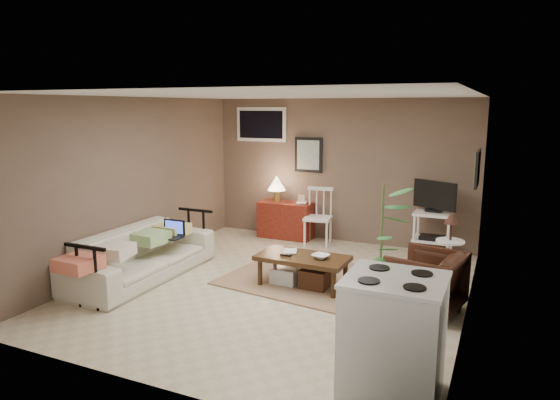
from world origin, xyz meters
The scene contains 20 objects.
floor centered at (0.00, 0.00, 0.00)m, with size 5.00×5.00×0.00m, color #C1B293.
art_back centered at (-0.55, 2.48, 1.45)m, with size 0.50×0.03×0.60m, color black.
art_right centered at (2.23, 1.05, 1.52)m, with size 0.03×0.60×0.45m, color black.
window centered at (-1.45, 2.48, 1.95)m, with size 0.96×0.03×0.60m, color silver.
rug centered at (0.33, 0.45, 0.01)m, with size 2.20×1.76×0.02m, color #9B7B5A.
coffee_table centered at (0.28, 0.14, 0.24)m, with size 1.16×0.63×0.43m.
sofa centered at (-1.80, -0.42, 0.44)m, with size 2.23×0.65×0.87m, color beige.
sofa_pillows centered at (-1.75, -0.67, 0.54)m, with size 0.43×2.12×0.15m, color beige, non-canonical shape.
sofa_end_rails centered at (-1.67, -0.42, 0.38)m, with size 0.60×2.23×0.75m, color black, non-canonical shape.
laptop centered at (-1.59, -0.03, 0.56)m, with size 0.34×0.25×0.23m.
red_console centered at (-0.91, 2.29, 0.38)m, with size 0.94×0.42×1.09m.
spindle_chair centered at (-0.23, 2.11, 0.44)m, with size 0.49×0.49×0.94m.
tv_stand centered at (1.61, 2.11, 0.62)m, with size 0.65×0.45×1.18m.
side_table centered at (1.96, 1.06, 0.59)m, with size 0.36×0.36×0.96m.
armchair centered at (1.82, 0.03, 0.38)m, with size 0.73×0.68×0.75m, color black.
potted_plant centered at (1.52, -0.94, 0.84)m, with size 0.40×0.40×1.59m.
stove centered at (1.83, -1.80, 0.49)m, with size 0.76×0.70×0.99m.
bowl centered at (0.53, 0.14, 0.52)m, with size 0.21×0.05×0.21m, color #3A270F.
book_table centered at (-0.01, 0.21, 0.53)m, with size 0.17×0.02×0.24m, color #3A270F.
book_console centered at (-0.69, 2.29, 0.75)m, with size 0.18×0.02×0.24m, color #3A270F.
Camera 1 is at (2.53, -5.49, 2.27)m, focal length 32.00 mm.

